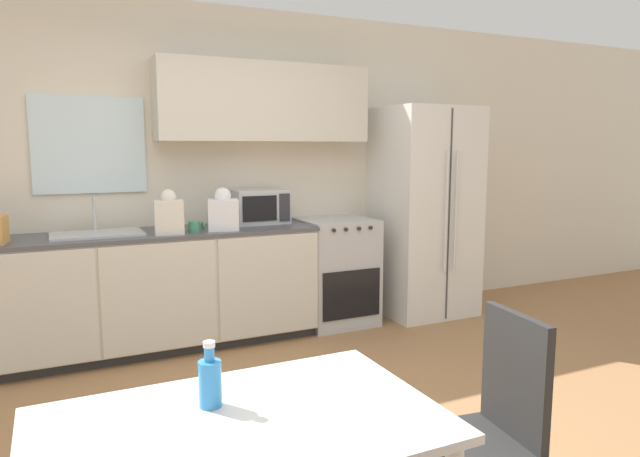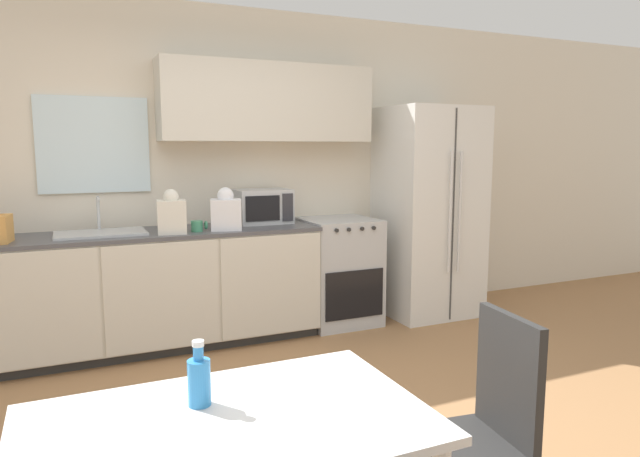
{
  "view_description": "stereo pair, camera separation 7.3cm",
  "coord_description": "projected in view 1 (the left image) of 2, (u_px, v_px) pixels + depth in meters",
  "views": [
    {
      "loc": [
        -1.08,
        -2.62,
        1.54
      ],
      "look_at": [
        0.41,
        0.52,
        1.05
      ],
      "focal_mm": 32.0,
      "sensor_mm": 36.0,
      "label": 1
    },
    {
      "loc": [
        -1.02,
        -2.65,
        1.54
      ],
      "look_at": [
        0.41,
        0.52,
        1.05
      ],
      "focal_mm": 32.0,
      "sensor_mm": 36.0,
      "label": 2
    }
  ],
  "objects": [
    {
      "name": "dining_table",
      "position": [
        240.0,
        451.0,
        1.74
      ],
      "size": [
        1.23,
        0.77,
        0.72
      ],
      "color": "white",
      "rests_on": "ground_plane"
    },
    {
      "name": "microwave",
      "position": [
        259.0,
        206.0,
        4.77
      ],
      "size": [
        0.45,
        0.33,
        0.29
      ],
      "color": "#B7BABC",
      "rests_on": "kitchen_counter"
    },
    {
      "name": "kitchen_counter",
      "position": [
        154.0,
        290.0,
        4.36
      ],
      "size": [
        2.52,
        0.65,
        0.91
      ],
      "color": "#333333",
      "rests_on": "ground_plane"
    },
    {
      "name": "drink_bottle",
      "position": [
        210.0,
        381.0,
        1.81
      ],
      "size": [
        0.07,
        0.07,
        0.21
      ],
      "color": "#338CD8",
      "rests_on": "dining_table"
    },
    {
      "name": "coffee_mug",
      "position": [
        195.0,
        226.0,
        4.29
      ],
      "size": [
        0.12,
        0.09,
        0.08
      ],
      "color": "#3F8C66",
      "rests_on": "kitchen_counter"
    },
    {
      "name": "refrigerator",
      "position": [
        424.0,
        212.0,
        5.29
      ],
      "size": [
        0.83,
        0.77,
        1.91
      ],
      "color": "silver",
      "rests_on": "ground_plane"
    },
    {
      "name": "kitchen_sink",
      "position": [
        97.0,
        233.0,
        4.14
      ],
      "size": [
        0.63,
        0.41,
        0.27
      ],
      "color": "#B7BABC",
      "rests_on": "kitchen_counter"
    },
    {
      "name": "dining_chair_side",
      "position": [
        494.0,
        416.0,
        2.16
      ],
      "size": [
        0.45,
        0.45,
        0.93
      ],
      "rotation": [
        0.0,
        0.0,
        1.45
      ],
      "color": "#282828",
      "rests_on": "ground_plane"
    },
    {
      "name": "wall_back",
      "position": [
        203.0,
        160.0,
        4.72
      ],
      "size": [
        12.0,
        0.38,
        2.7
      ],
      "color": "beige",
      "rests_on": "ground_plane"
    },
    {
      "name": "grocery_bag_1",
      "position": [
        169.0,
        214.0,
        4.18
      ],
      "size": [
        0.23,
        0.2,
        0.33
      ],
      "rotation": [
        0.0,
        0.0,
        -0.13
      ],
      "color": "silver",
      "rests_on": "kitchen_counter"
    },
    {
      "name": "oven_range",
      "position": [
        335.0,
        271.0,
        5.03
      ],
      "size": [
        0.62,
        0.63,
        0.93
      ],
      "color": "#B7BABC",
      "rests_on": "ground_plane"
    },
    {
      "name": "grocery_bag_2",
      "position": [
        223.0,
        212.0,
        4.38
      ],
      "size": [
        0.27,
        0.24,
        0.33
      ],
      "rotation": [
        0.0,
        0.0,
        -0.24
      ],
      "color": "white",
      "rests_on": "kitchen_counter"
    },
    {
      "name": "ground_plane",
      "position": [
        292.0,
        441.0,
        3.02
      ],
      "size": [
        12.0,
        12.0,
        0.0
      ],
      "primitive_type": "plane",
      "color": "#9E7047"
    }
  ]
}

